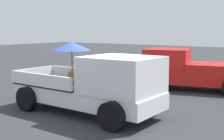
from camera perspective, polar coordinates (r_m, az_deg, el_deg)
The scene contains 3 objects.
ground_plane at distance 10.16m, azimuth -4.77°, elevation -7.82°, with size 80.00×80.00×0.00m, color #2D3033.
pickup_truck_main at distance 9.67m, azimuth -2.78°, elevation -2.68°, with size 5.07×2.28×2.27m.
pickup_truck_red at distance 14.24m, azimuth 14.02°, elevation -0.01°, with size 5.10×3.09×1.80m.
Camera 1 is at (6.38, -7.44, 2.69)m, focal length 49.51 mm.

